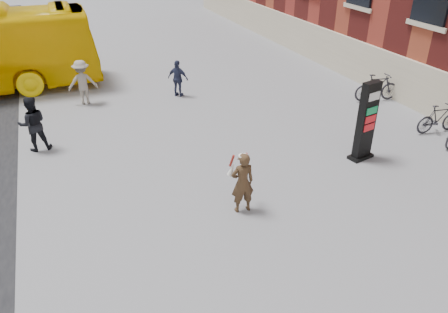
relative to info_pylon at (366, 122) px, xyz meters
name	(u,v)px	position (x,y,z in m)	size (l,w,h in m)	color
ground	(229,214)	(-4.95, -1.19, -1.24)	(100.00, 100.00, 0.00)	#9E9EA3
info_pylon	(366,122)	(0.00, 0.00, 0.00)	(0.85, 0.54, 2.48)	black
woman	(242,182)	(-4.58, -1.15, -0.39)	(0.64, 0.58, 1.65)	#412E1C
pedestrian_a	(33,124)	(-9.33, 4.40, -0.34)	(0.87, 0.68, 1.80)	black
pedestrian_b	(82,82)	(-7.43, 7.99, -0.35)	(1.14, 0.66, 1.77)	gray
pedestrian_c	(178,79)	(-3.68, 7.37, -0.48)	(0.89, 0.37, 1.52)	#262B46
bike_5	(439,119)	(3.65, 0.56, -0.73)	(0.48, 1.70, 1.02)	#26252B
bike_7	(377,87)	(3.65, 3.82, -0.67)	(0.53, 1.88, 1.13)	#26252B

